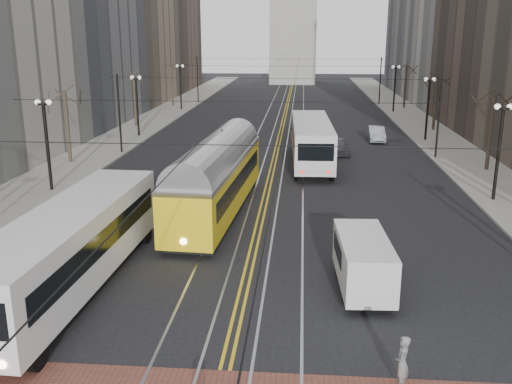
% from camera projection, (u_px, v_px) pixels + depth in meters
% --- Properties ---
extents(ground, '(260.00, 260.00, 0.00)m').
position_uv_depth(ground, '(229.00, 353.00, 18.05)').
color(ground, black).
rests_on(ground, ground).
extents(sidewalk_left, '(5.00, 140.00, 0.15)m').
position_uv_depth(sidewalk_left, '(145.00, 125.00, 62.40)').
color(sidewalk_left, gray).
rests_on(sidewalk_left, ground).
extents(sidewalk_right, '(5.00, 140.00, 0.15)m').
position_uv_depth(sidewalk_right, '(424.00, 129.00, 60.06)').
color(sidewalk_right, gray).
rests_on(sidewalk_right, ground).
extents(streetcar_rails, '(4.80, 130.00, 0.02)m').
position_uv_depth(streetcar_rails, '(282.00, 127.00, 61.25)').
color(streetcar_rails, gray).
rests_on(streetcar_rails, ground).
extents(centre_lines, '(0.42, 130.00, 0.01)m').
position_uv_depth(centre_lines, '(282.00, 127.00, 61.25)').
color(centre_lines, gold).
rests_on(centre_lines, ground).
extents(lamp_posts, '(27.60, 57.20, 5.60)m').
position_uv_depth(lamp_posts, '(275.00, 125.00, 44.90)').
color(lamp_posts, black).
rests_on(lamp_posts, ground).
extents(street_trees, '(31.68, 53.28, 5.60)m').
position_uv_depth(street_trees, '(278.00, 114.00, 51.14)').
color(street_trees, '#382D23').
rests_on(street_trees, ground).
extents(trolley_wires, '(25.96, 120.00, 6.60)m').
position_uv_depth(trolley_wires, '(278.00, 103.00, 50.48)').
color(trolley_wires, black).
rests_on(trolley_wires, ground).
extents(transit_bus, '(3.23, 13.30, 3.30)m').
position_uv_depth(transit_bus, '(71.00, 251.00, 22.03)').
color(transit_bus, silver).
rests_on(transit_bus, ground).
extents(streetcar, '(3.58, 14.39, 3.36)m').
position_uv_depth(streetcar, '(217.00, 184.00, 31.74)').
color(streetcar, yellow).
rests_on(streetcar, ground).
extents(rear_bus, '(3.20, 12.85, 3.33)m').
position_uv_depth(rear_bus, '(311.00, 143.00, 43.69)').
color(rear_bus, silver).
rests_on(rear_bus, ground).
extents(cargo_van, '(2.10, 4.93, 2.14)m').
position_uv_depth(cargo_van, '(363.00, 264.00, 22.20)').
color(cargo_van, silver).
rests_on(cargo_van, ground).
extents(sedan_grey, '(2.07, 4.07, 1.33)m').
position_uv_depth(sedan_grey, '(338.00, 146.00, 47.67)').
color(sedan_grey, '#3E4045').
rests_on(sedan_grey, ground).
extents(sedan_silver, '(1.57, 4.16, 1.36)m').
position_uv_depth(sedan_silver, '(376.00, 134.00, 53.29)').
color(sedan_silver, '#9FA2A6').
rests_on(sedan_silver, ground).
extents(pedestrian_b, '(0.54, 0.68, 1.64)m').
position_uv_depth(pedestrian_b, '(402.00, 363.00, 15.99)').
color(pedestrian_b, slate).
rests_on(pedestrian_b, crosswalk_band).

